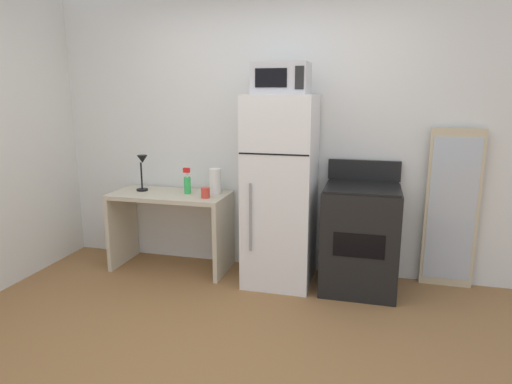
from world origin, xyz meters
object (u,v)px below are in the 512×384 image
Objects in this scene: desk_lamp at (142,167)px; leaning_mirror at (452,210)px; desk at (171,216)px; paper_towel_roll at (215,181)px; refrigerator at (280,191)px; microwave at (281,78)px; oven_range at (360,237)px; spray_bottle at (187,183)px; coffee_mug at (205,193)px.

desk_lamp is 0.25× the size of leaning_mirror.
desk is 0.56m from paper_towel_roll.
refrigerator is (1.08, -0.04, 0.32)m from desk.
desk is 4.65× the size of paper_towel_roll.
desk_lamp is 0.77× the size of microwave.
oven_range is (0.70, 0.03, -1.34)m from microwave.
desk_lamp is 0.21× the size of refrigerator.
spray_bottle is 0.26m from coffee_mug.
refrigerator is (0.68, 0.06, 0.04)m from coffee_mug.
desk is 0.67× the size of refrigerator.
oven_range reaches higher than desk.
refrigerator is at bearing 4.90° from coffee_mug.
spray_bottle is at bearing 8.65° from desk.
desk is at bearing -171.35° from spray_bottle.
paper_towel_roll is 0.14× the size of refrigerator.
oven_range is at bearing 2.68° from coffee_mug.
desk is 0.50m from coffee_mug.
refrigerator is at bearing 90.33° from microwave.
refrigerator is 1.52× the size of oven_range.
microwave is at bearing -169.02° from leaning_mirror.
microwave is 0.33× the size of leaning_mirror.
leaning_mirror is (2.37, 0.20, -0.15)m from spray_bottle.
leaning_mirror is at bearing 3.52° from paper_towel_roll.
desk_lamp is 3.72× the size of coffee_mug.
coffee_mug is at bearing -9.68° from desk_lamp.
desk is 1.01× the size of oven_range.
microwave is (0.68, 0.04, 1.01)m from coffee_mug.
desk is 2.42× the size of microwave.
desk_lamp reaches higher than desk.
paper_towel_roll is at bearing 166.93° from microwave.
microwave is 1.51m from oven_range.
desk_lamp is 0.73m from coffee_mug.
desk_lamp is at bearing -179.63° from spray_bottle.
desk is 0.37m from spray_bottle.
leaning_mirror is (2.12, 0.13, -0.17)m from paper_towel_roll.
paper_towel_roll is 0.67m from refrigerator.
desk is 0.80× the size of leaning_mirror.
microwave is 1.85m from leaning_mirror.
refrigerator is at bearing -1.89° from desk.
spray_bottle is at bearing 0.37° from desk_lamp.
leaning_mirror is (1.46, 0.28, -1.10)m from microwave.
paper_towel_roll is 0.21m from coffee_mug.
refrigerator is 3.64× the size of microwave.
leaning_mirror is (0.75, 0.26, 0.23)m from oven_range.
microwave reaches higher than coffee_mug.
oven_range is (0.70, 0.01, -0.37)m from refrigerator.
desk_lamp reaches higher than oven_range.
refrigerator is 1.20× the size of leaning_mirror.
oven_range reaches higher than spray_bottle.
leaning_mirror is at bearing 8.50° from coffee_mug.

